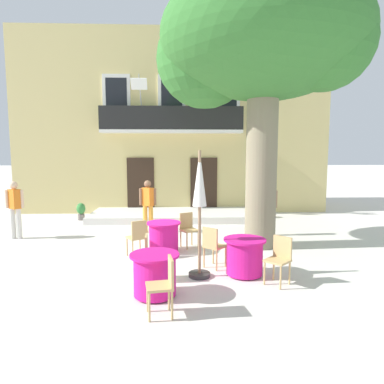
% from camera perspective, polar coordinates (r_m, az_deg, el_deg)
% --- Properties ---
extents(ground_plane, '(120.00, 120.00, 0.00)m').
position_cam_1_polar(ground_plane, '(9.48, -6.91, -8.79)').
color(ground_plane, silver).
extents(building_facade, '(13.00, 5.09, 7.50)m').
position_cam_1_polar(building_facade, '(16.14, -3.22, 10.98)').
color(building_facade, '#DBC67F').
rests_on(building_facade, ground).
extents(entrance_step_platform, '(6.08, 2.39, 0.25)m').
position_cam_1_polar(entrance_step_platform, '(13.13, -3.37, -3.88)').
color(entrance_step_platform, silver).
rests_on(entrance_step_platform, ground).
extents(plane_tree, '(5.39, 4.73, 6.99)m').
position_cam_1_polar(plane_tree, '(9.57, 11.38, 23.04)').
color(plane_tree, '#7F755B').
rests_on(plane_tree, ground).
extents(cafe_table_near_tree, '(0.86, 0.86, 0.76)m').
position_cam_1_polar(cafe_table_near_tree, '(7.19, 8.74, -10.56)').
color(cafe_table_near_tree, '#DB1984').
rests_on(cafe_table_near_tree, ground).
extents(cafe_chair_near_tree_0, '(0.57, 0.57, 0.91)m').
position_cam_1_polar(cafe_chair_near_tree_0, '(6.84, 14.38, -10.41)').
color(cafe_chair_near_tree_0, tan).
rests_on(cafe_chair_near_tree_0, ground).
extents(cafe_chair_near_tree_1, '(0.57, 0.57, 0.91)m').
position_cam_1_polar(cafe_chair_near_tree_1, '(7.50, 3.50, -8.70)').
color(cafe_chair_near_tree_1, tan).
rests_on(cafe_chair_near_tree_1, ground).
extents(cafe_table_middle, '(0.86, 0.86, 0.76)m').
position_cam_1_polar(cafe_table_middle, '(8.75, -4.74, -7.40)').
color(cafe_table_middle, '#DB1984').
rests_on(cafe_table_middle, ground).
extents(cafe_chair_middle_0, '(0.54, 0.54, 0.91)m').
position_cam_1_polar(cafe_chair_middle_0, '(9.12, -0.67, -5.92)').
color(cafe_chair_middle_0, tan).
rests_on(cafe_chair_middle_0, ground).
extents(cafe_chair_middle_1, '(0.55, 0.55, 0.91)m').
position_cam_1_polar(cafe_chair_middle_1, '(8.33, -9.07, -7.21)').
color(cafe_chair_middle_1, tan).
rests_on(cafe_chair_middle_1, ground).
extents(cafe_table_front, '(0.86, 0.86, 0.76)m').
position_cam_1_polar(cafe_table_front, '(6.17, -6.23, -13.47)').
color(cafe_table_front, '#DB1984').
rests_on(cafe_table_front, ground).
extents(cafe_chair_front_0, '(0.46, 0.46, 0.91)m').
position_cam_1_polar(cafe_chair_front_0, '(5.43, -4.65, -14.76)').
color(cafe_chair_front_0, tan).
rests_on(cafe_chair_front_0, ground).
extents(cafe_chair_front_1, '(0.42, 0.42, 0.91)m').
position_cam_1_polar(cafe_chair_front_1, '(6.84, -6.72, -10.24)').
color(cafe_chair_front_1, tan).
rests_on(cafe_chair_front_1, ground).
extents(cafe_umbrella, '(0.44, 0.44, 2.55)m').
position_cam_1_polar(cafe_umbrella, '(6.76, 1.28, -0.54)').
color(cafe_umbrella, '#997A56').
rests_on(cafe_umbrella, ground).
extents(ground_planter_left, '(0.32, 0.32, 0.64)m').
position_cam_1_polar(ground_planter_left, '(13.44, -18.02, -2.96)').
color(ground_planter_left, slate).
rests_on(ground_planter_left, ground).
extents(ground_planter_right, '(0.35, 0.35, 0.66)m').
position_cam_1_polar(ground_planter_right, '(13.48, 11.20, -2.66)').
color(ground_planter_right, '#995638').
rests_on(ground_planter_right, ground).
extents(pedestrian_near_entrance, '(0.53, 0.38, 1.65)m').
position_cam_1_polar(pedestrian_near_entrance, '(10.79, -7.37, -1.87)').
color(pedestrian_near_entrance, gold).
rests_on(pedestrian_near_entrance, ground).
extents(pedestrian_mid_plaza, '(0.53, 0.38, 1.68)m').
position_cam_1_polar(pedestrian_mid_plaza, '(11.18, -27.42, -2.15)').
color(pedestrian_mid_plaza, silver).
rests_on(pedestrian_mid_plaza, ground).
extents(pedestrian_by_tree, '(0.53, 0.24, 1.62)m').
position_cam_1_polar(pedestrian_by_tree, '(10.55, 12.61, -2.24)').
color(pedestrian_by_tree, gold).
rests_on(pedestrian_by_tree, ground).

